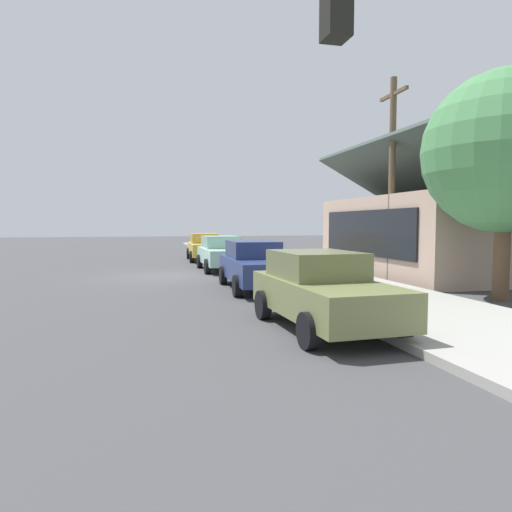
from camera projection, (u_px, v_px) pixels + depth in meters
ground_plane at (163, 277)px, 19.04m from camera, size 120.00×120.00×0.00m
sidewalk_curb at (292, 271)px, 20.39m from camera, size 60.00×4.20×0.16m
car_mustard at (204, 247)px, 27.40m from camera, size 4.88×2.08×1.59m
car_seafoam at (222, 253)px, 21.62m from camera, size 4.49×2.00×1.59m
car_navy at (255, 265)px, 15.45m from camera, size 4.79×2.07×1.59m
car_olive at (322, 290)px, 9.62m from camera, size 4.37×2.14×1.59m
storefront_building at (449, 233)px, 19.88m from camera, size 9.80×8.12×5.48m
shade_tree at (505, 153)px, 12.87m from camera, size 4.51×4.51×6.42m
traffic_light_main at (471, 99)px, 4.88m from camera, size 0.37×2.79×5.20m
utility_pole_wooden at (392, 176)px, 17.14m from camera, size 1.80×0.24×7.50m
fire_hydrant_red at (270, 265)px, 18.79m from camera, size 0.22×0.22×0.71m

